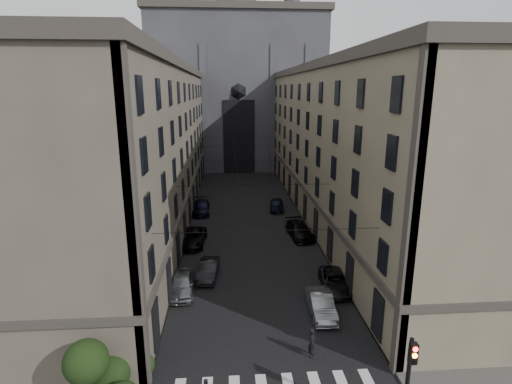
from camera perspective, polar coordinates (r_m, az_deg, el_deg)
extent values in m
cube|color=#383533|center=(52.02, -12.99, -3.63)|extent=(7.00, 80.00, 0.15)
cube|color=#383533|center=(52.99, 10.10, -3.15)|extent=(7.00, 80.00, 0.15)
cube|color=#4D463B|center=(50.60, -16.93, 6.00)|extent=(13.00, 60.00, 18.00)
cube|color=#38332D|center=(50.20, -17.74, 16.66)|extent=(13.60, 60.60, 0.90)
cube|color=#38332D|center=(51.48, -16.54, 0.71)|extent=(13.40, 60.30, 0.50)
cube|color=brown|center=(51.89, 13.76, 6.41)|extent=(13.00, 60.00, 18.00)
cube|color=#38332D|center=(51.50, 14.41, 16.81)|extent=(13.60, 60.60, 0.90)
cube|color=#38332D|center=(52.74, 13.46, 1.24)|extent=(13.40, 60.30, 0.50)
cube|color=#2D2D33|center=(87.94, -2.74, 13.84)|extent=(34.00, 22.00, 30.00)
cube|color=#38332D|center=(89.14, -2.87, 23.85)|extent=(35.00, 23.00, 1.20)
cube|color=black|center=(77.40, -2.44, 7.83)|extent=(6.00, 0.30, 14.00)
cube|color=black|center=(20.18, 21.53, -20.65)|extent=(0.34, 0.30, 1.00)
cylinder|color=#FF0C07|center=(19.88, 21.83, -20.14)|extent=(0.22, 0.05, 0.22)
cylinder|color=orange|center=(20.06, 21.74, -20.90)|extent=(0.22, 0.05, 0.22)
cylinder|color=black|center=(20.24, 21.65, -21.65)|extent=(0.22, 0.05, 0.22)
sphere|color=black|center=(24.63, -19.97, -23.26)|extent=(2.00, 2.00, 2.00)
sphere|color=black|center=(25.26, -15.95, -22.68)|extent=(1.40, 1.40, 1.40)
sphere|color=black|center=(22.79, -23.11, -21.41)|extent=(2.20, 2.20, 2.20)
cylinder|color=black|center=(24.50, 1.73, -5.55)|extent=(14.00, 0.03, 0.03)
cylinder|color=black|center=(35.97, -0.25, 0.97)|extent=(14.00, 0.03, 0.03)
cylinder|color=black|center=(48.69, -1.32, 4.52)|extent=(14.00, 0.03, 0.03)
cylinder|color=black|center=(61.52, -1.95, 6.60)|extent=(14.00, 0.03, 0.03)
cylinder|color=black|center=(73.42, -2.34, 7.87)|extent=(14.00, 0.03, 0.03)
cylinder|color=black|center=(49.69, -2.88, 4.24)|extent=(0.03, 60.00, 0.03)
cylinder|color=black|center=(49.82, 0.12, 4.29)|extent=(0.03, 60.00, 0.03)
imported|color=slate|center=(33.23, -10.54, -12.80)|extent=(2.06, 4.78, 1.61)
imported|color=black|center=(35.50, -6.81, -10.93)|extent=(1.98, 4.56, 1.46)
imported|color=black|center=(42.74, -9.08, -6.44)|extent=(2.97, 5.77, 1.56)
imported|color=black|center=(53.25, -7.83, -2.16)|extent=(2.39, 5.53, 1.59)
imported|color=gray|center=(30.41, 9.29, -15.57)|extent=(1.75, 4.67, 1.52)
imported|color=black|center=(33.98, 11.22, -12.39)|extent=(2.94, 5.29, 1.40)
imported|color=black|center=(44.52, 6.22, -5.45)|extent=(2.80, 5.69, 1.59)
imported|color=black|center=(54.07, 2.97, -1.82)|extent=(2.32, 4.64, 1.52)
imported|color=black|center=(26.16, 8.04, -20.51)|extent=(0.69, 0.82, 1.90)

